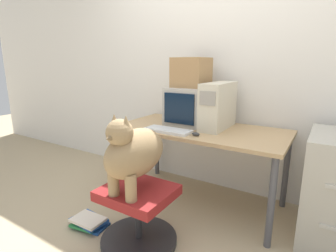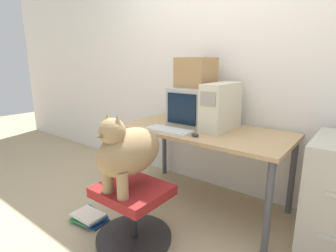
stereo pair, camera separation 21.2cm
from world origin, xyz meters
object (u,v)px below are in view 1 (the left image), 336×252
(crt_monitor, at_px, (191,105))
(office_chair, at_px, (138,215))
(cardboard_box, at_px, (191,72))
(book_stack_floor, at_px, (89,222))
(keyboard, at_px, (168,130))
(filing_cabinet, at_px, (335,189))
(dog, at_px, (133,152))
(pc_tower, at_px, (218,106))

(crt_monitor, height_order, office_chair, crt_monitor)
(crt_monitor, xyz_separation_m, office_chair, (0.06, -0.90, -0.66))
(cardboard_box, relative_size, book_stack_floor, 1.01)
(crt_monitor, distance_m, book_stack_floor, 1.34)
(keyboard, height_order, book_stack_floor, keyboard)
(crt_monitor, distance_m, filing_cabinet, 1.33)
(book_stack_floor, bearing_deg, cardboard_box, 67.71)
(crt_monitor, relative_size, office_chair, 0.83)
(cardboard_box, height_order, book_stack_floor, cardboard_box)
(crt_monitor, height_order, dog, crt_monitor)
(pc_tower, bearing_deg, crt_monitor, 171.58)
(keyboard, height_order, cardboard_box, cardboard_box)
(dog, relative_size, book_stack_floor, 1.80)
(keyboard, distance_m, book_stack_floor, 0.97)
(filing_cabinet, bearing_deg, keyboard, -167.04)
(keyboard, bearing_deg, pc_tower, 49.12)
(office_chair, height_order, book_stack_floor, office_chair)
(crt_monitor, distance_m, cardboard_box, 0.31)
(cardboard_box, bearing_deg, dog, -86.45)
(pc_tower, xyz_separation_m, cardboard_box, (-0.29, 0.05, 0.28))
(cardboard_box, xyz_separation_m, book_stack_floor, (-0.40, -0.97, -1.15))
(filing_cabinet, bearing_deg, pc_tower, 176.21)
(pc_tower, relative_size, filing_cabinet, 0.61)
(crt_monitor, distance_m, keyboard, 0.42)
(crt_monitor, bearing_deg, dog, -86.43)
(keyboard, bearing_deg, cardboard_box, 88.66)
(crt_monitor, xyz_separation_m, book_stack_floor, (-0.40, -0.97, -0.84))
(dog, distance_m, book_stack_floor, 0.81)
(crt_monitor, xyz_separation_m, dog, (0.06, -0.93, -0.18))
(book_stack_floor, bearing_deg, keyboard, 55.99)
(crt_monitor, relative_size, pc_tower, 0.95)
(crt_monitor, height_order, keyboard, crt_monitor)
(pc_tower, distance_m, book_stack_floor, 1.44)
(book_stack_floor, bearing_deg, filing_cabinet, 27.87)
(crt_monitor, distance_m, office_chair, 1.12)
(pc_tower, height_order, filing_cabinet, pc_tower)
(crt_monitor, height_order, cardboard_box, cardboard_box)
(dog, height_order, cardboard_box, cardboard_box)
(dog, bearing_deg, filing_cabinet, 35.20)
(dog, bearing_deg, office_chair, 90.00)
(pc_tower, distance_m, filing_cabinet, 1.07)
(pc_tower, xyz_separation_m, office_chair, (-0.23, -0.86, -0.69))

